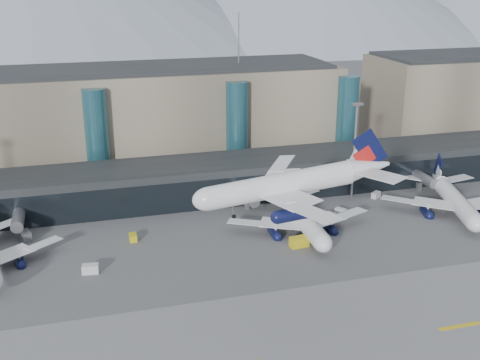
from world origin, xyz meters
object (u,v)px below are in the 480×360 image
Objects in this scene: lightmast_mid at (355,145)px; jet_parked_mid at (299,209)px; hero_jet at (300,177)px; veh_h at (299,242)px; veh_d at (376,195)px; veh_a at (90,269)px; veh_f at (26,236)px; veh_b at (133,237)px; veh_g at (341,212)px; jet_parked_right at (452,192)px.

jet_parked_mid is (-21.40, -15.52, -9.97)m from lightmast_mid.
veh_h is (10.67, 25.69, -24.72)m from hero_jet.
veh_a is at bearing 163.14° from veh_d.
jet_parked_mid is 63.09m from veh_f.
veh_a is 16.58m from veh_b.
veh_g is (27.42, 40.19, -25.05)m from hero_jet.
veh_b is (-60.22, -12.62, -13.65)m from lightmast_mid.
jet_parked_mid reaches higher than veh_a.
jet_parked_right is (56.10, 35.92, -21.23)m from hero_jet.
veh_b is (9.99, 13.24, -0.15)m from veh_a.
hero_jet is 12.88× the size of veh_b.
jet_parked_right is 104.44m from veh_f.
veh_a is 0.86× the size of veh_f.
jet_parked_mid is (14.42, 35.92, -21.40)m from hero_jet.
hero_jet is 0.95× the size of jet_parked_mid.
hero_jet is 49.58m from veh_a.
veh_a is 0.80× the size of veh_h.
lightmast_mid is at bearing 39.28° from veh_h.
lightmast_mid reaches higher than veh_f.
veh_g is (51.82, 1.37, 0.03)m from veh_b.
lightmast_mid is 63.72m from hero_jet.
jet_parked_right is at bearing -74.81° from veh_d.
veh_b is 51.84m from veh_g.
veh_d is 38.49m from veh_h.
veh_a is 24.24m from veh_f.
lightmast_mid is 9.33× the size of veh_g.
veh_g is at bearing -111.19° from veh_f.
hero_jet is (-35.82, -51.44, 11.43)m from lightmast_mid.
veh_h is at bearing 7.74° from veh_a.
hero_jet is at bearing -124.85° from lightmast_mid.
jet_parked_right is 9.32× the size of veh_h.
veh_h reaches higher than veh_d.
jet_parked_right is (20.28, -15.53, -9.80)m from lightmast_mid.
veh_f is at bearing 101.39° from jet_parked_right.
veh_h is at bearing 119.49° from jet_parked_right.
hero_jet is 12.40× the size of veh_d.
veh_f reaches higher than veh_b.
veh_a is 1.20× the size of veh_g.
veh_f is at bearing 144.57° from hero_jet.
veh_b is at bearing -123.49° from veh_f.
lightmast_mid is 6.27× the size of veh_h.
veh_d is (5.81, -2.89, -13.62)m from lightmast_mid.
hero_jet reaches higher than lightmast_mid.
lightmast_mid is 0.74× the size of hero_jet.
jet_parked_mid is at bearing 171.23° from veh_d.
veh_d is at bearing 57.72° from hero_jet.
hero_jet is at bearing -65.86° from veh_g.
jet_parked_right reaches higher than veh_d.
hero_jet reaches higher than veh_g.
jet_parked_mid is at bearing -115.94° from veh_f.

